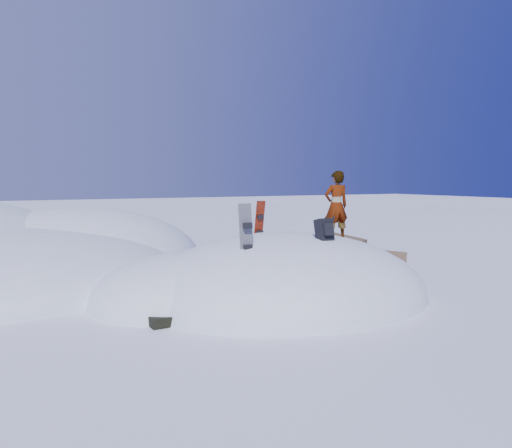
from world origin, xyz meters
name	(u,v)px	position (x,y,z in m)	size (l,w,h in m)	color
ground	(284,296)	(0.00, 0.00, 0.00)	(120.00, 120.00, 0.00)	white
snow_mound	(273,295)	(-0.17, 0.24, 0.00)	(8.00, 6.00, 3.00)	white
rock_outcrop	(335,264)	(3.72, 3.01, 0.01)	(4.68, 4.41, 1.68)	brown
snowboard_red	(259,227)	(-0.22, 0.86, 1.58)	(0.28, 0.26, 1.31)	red
snowboard_dark	(247,239)	(-1.36, -0.73, 1.51)	(0.30, 0.25, 1.51)	black
backpack	(325,230)	(0.52, -0.87, 1.62)	(0.36, 0.42, 0.58)	black
gear_pile	(168,318)	(-3.13, -0.95, 0.11)	(0.86, 0.65, 0.23)	black
person	(336,206)	(1.90, 0.57, 2.05)	(0.66, 0.43, 1.82)	slate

